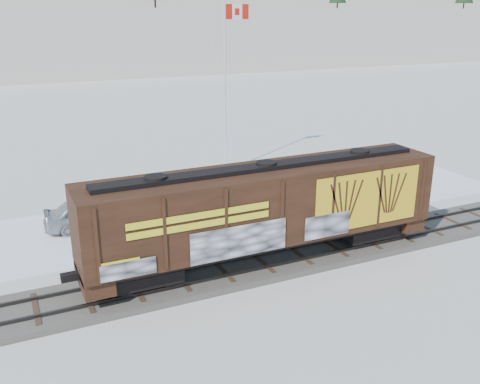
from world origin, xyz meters
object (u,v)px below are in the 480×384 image
car_white (181,200)px  car_dark (235,200)px  car_silver (91,213)px  hopper_railcar (266,207)px  flagpole (227,111)px

car_white → car_dark: 3.21m
car_dark → car_silver: bearing=80.3°
car_silver → car_white: car_silver is taller
car_dark → hopper_railcar: bearing=164.0°
hopper_railcar → car_dark: size_ratio=3.41×
hopper_railcar → car_silver: (-6.50, 8.22, -2.07)m
car_white → car_dark: bearing=-98.6°
hopper_railcar → car_white: (-1.33, 8.10, -2.08)m
hopper_railcar → car_silver: size_ratio=3.35×
car_silver → car_dark: bearing=-94.5°
flagpole → car_silver: bearing=-147.9°
hopper_railcar → car_white: bearing=99.3°
flagpole → car_silver: size_ratio=2.40×
hopper_railcar → car_dark: bearing=76.4°
car_white → car_dark: size_ratio=1.04×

